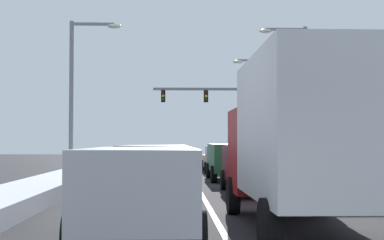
{
  "coord_description": "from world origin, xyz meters",
  "views": [
    {
      "loc": [
        -1.01,
        -4.48,
        1.79
      ],
      "look_at": [
        0.22,
        31.34,
        3.1
      ],
      "focal_mm": 54.8,
      "sensor_mm": 36.0,
      "label": 1
    }
  ],
  "objects_px": {
    "box_truck_right_lane_nearest": "(305,136)",
    "traffic_light_gantry": "(217,107)",
    "suv_charcoal_center_lane_second": "(154,167)",
    "sedan_white_center_lane_fourth": "(158,162)",
    "roadside_sign_right": "(362,98)",
    "suv_silver_center_lane_nearest": "(141,184)",
    "suv_maroon_right_lane_second": "(257,164)",
    "street_lamp_left_mid": "(78,83)",
    "street_lamp_right_near": "(299,85)",
    "sedan_tan_right_lane_fourth": "(220,159)",
    "street_lamp_right_mid": "(264,101)",
    "suv_green_right_lane_third": "(232,158)",
    "sedan_navy_center_lane_third": "(157,167)"
  },
  "relations": [
    {
      "from": "box_truck_right_lane_nearest",
      "to": "traffic_light_gantry",
      "type": "height_order",
      "value": "traffic_light_gantry"
    },
    {
      "from": "suv_charcoal_center_lane_second",
      "to": "sedan_white_center_lane_fourth",
      "type": "bearing_deg",
      "value": 90.83
    },
    {
      "from": "suv_charcoal_center_lane_second",
      "to": "roadside_sign_right",
      "type": "height_order",
      "value": "roadside_sign_right"
    },
    {
      "from": "suv_charcoal_center_lane_second",
      "to": "roadside_sign_right",
      "type": "distance_m",
      "value": 16.26
    },
    {
      "from": "suv_silver_center_lane_nearest",
      "to": "roadside_sign_right",
      "type": "bearing_deg",
      "value": 61.54
    },
    {
      "from": "suv_maroon_right_lane_second",
      "to": "sedan_white_center_lane_fourth",
      "type": "bearing_deg",
      "value": 111.48
    },
    {
      "from": "suv_charcoal_center_lane_second",
      "to": "street_lamp_left_mid",
      "type": "height_order",
      "value": "street_lamp_left_mid"
    },
    {
      "from": "box_truck_right_lane_nearest",
      "to": "traffic_light_gantry",
      "type": "relative_size",
      "value": 0.95
    },
    {
      "from": "street_lamp_right_near",
      "to": "roadside_sign_right",
      "type": "bearing_deg",
      "value": -33.85
    },
    {
      "from": "suv_charcoal_center_lane_second",
      "to": "sedan_tan_right_lane_fourth",
      "type": "bearing_deg",
      "value": 78.46
    },
    {
      "from": "sedan_white_center_lane_fourth",
      "to": "street_lamp_right_mid",
      "type": "bearing_deg",
      "value": 57.41
    },
    {
      "from": "suv_green_right_lane_third",
      "to": "sedan_tan_right_lane_fourth",
      "type": "relative_size",
      "value": 1.09
    },
    {
      "from": "suv_green_right_lane_third",
      "to": "sedan_tan_right_lane_fourth",
      "type": "distance_m",
      "value": 7.04
    },
    {
      "from": "sedan_white_center_lane_fourth",
      "to": "street_lamp_left_mid",
      "type": "relative_size",
      "value": 0.56
    },
    {
      "from": "sedan_tan_right_lane_fourth",
      "to": "street_lamp_left_mid",
      "type": "bearing_deg",
      "value": -155.57
    },
    {
      "from": "traffic_light_gantry",
      "to": "box_truck_right_lane_nearest",
      "type": "bearing_deg",
      "value": -91.54
    },
    {
      "from": "sedan_tan_right_lane_fourth",
      "to": "roadside_sign_right",
      "type": "relative_size",
      "value": 0.82
    },
    {
      "from": "sedan_tan_right_lane_fourth",
      "to": "sedan_white_center_lane_fourth",
      "type": "xyz_separation_m",
      "value": [
        -3.5,
        -4.89,
        0.0
      ]
    },
    {
      "from": "sedan_white_center_lane_fourth",
      "to": "street_lamp_right_near",
      "type": "bearing_deg",
      "value": 19.17
    },
    {
      "from": "suv_green_right_lane_third",
      "to": "suv_silver_center_lane_nearest",
      "type": "height_order",
      "value": "same"
    },
    {
      "from": "suv_charcoal_center_lane_second",
      "to": "street_lamp_right_mid",
      "type": "bearing_deg",
      "value": 72.94
    },
    {
      "from": "roadside_sign_right",
      "to": "suv_green_right_lane_third",
      "type": "bearing_deg",
      "value": -157.76
    },
    {
      "from": "sedan_tan_right_lane_fourth",
      "to": "suv_charcoal_center_lane_second",
      "type": "xyz_separation_m",
      "value": [
        -3.33,
        -16.31,
        0.25
      ]
    },
    {
      "from": "suv_maroon_right_lane_second",
      "to": "sedan_navy_center_lane_third",
      "type": "distance_m",
      "value": 4.93
    },
    {
      "from": "suv_green_right_lane_third",
      "to": "sedan_navy_center_lane_third",
      "type": "relative_size",
      "value": 1.09
    },
    {
      "from": "box_truck_right_lane_nearest",
      "to": "sedan_tan_right_lane_fourth",
      "type": "bearing_deg",
      "value": 89.59
    },
    {
      "from": "street_lamp_left_mid",
      "to": "street_lamp_right_near",
      "type": "bearing_deg",
      "value": 6.04
    },
    {
      "from": "box_truck_right_lane_nearest",
      "to": "street_lamp_left_mid",
      "type": "bearing_deg",
      "value": 111.52
    },
    {
      "from": "sedan_tan_right_lane_fourth",
      "to": "sedan_navy_center_lane_third",
      "type": "distance_m",
      "value": 11.09
    },
    {
      "from": "box_truck_right_lane_nearest",
      "to": "roadside_sign_right",
      "type": "relative_size",
      "value": 1.31
    },
    {
      "from": "sedan_navy_center_lane_third",
      "to": "street_lamp_right_mid",
      "type": "xyz_separation_m",
      "value": [
        6.96,
        16.71,
        3.79
      ]
    },
    {
      "from": "suv_green_right_lane_third",
      "to": "traffic_light_gantry",
      "type": "xyz_separation_m",
      "value": [
        0.81,
        19.46,
        3.48
      ]
    },
    {
      "from": "street_lamp_left_mid",
      "to": "traffic_light_gantry",
      "type": "bearing_deg",
      "value": 62.06
    },
    {
      "from": "sedan_white_center_lane_fourth",
      "to": "street_lamp_right_mid",
      "type": "relative_size",
      "value": 0.6
    },
    {
      "from": "sedan_white_center_lane_fourth",
      "to": "traffic_light_gantry",
      "type": "distance_m",
      "value": 18.22
    },
    {
      "from": "street_lamp_right_mid",
      "to": "roadside_sign_right",
      "type": "xyz_separation_m",
      "value": [
        3.47,
        -10.3,
        -0.54
      ]
    },
    {
      "from": "suv_green_right_lane_third",
      "to": "sedan_white_center_lane_fourth",
      "type": "height_order",
      "value": "suv_green_right_lane_third"
    },
    {
      "from": "sedan_navy_center_lane_third",
      "to": "traffic_light_gantry",
      "type": "xyz_separation_m",
      "value": [
        4.18,
        22.98,
        3.73
      ]
    },
    {
      "from": "suv_charcoal_center_lane_second",
      "to": "street_lamp_left_mid",
      "type": "distance_m",
      "value": 14.07
    },
    {
      "from": "street_lamp_right_mid",
      "to": "street_lamp_left_mid",
      "type": "height_order",
      "value": "street_lamp_left_mid"
    },
    {
      "from": "box_truck_right_lane_nearest",
      "to": "street_lamp_right_mid",
      "type": "bearing_deg",
      "value": 82.59
    },
    {
      "from": "suv_green_right_lane_third",
      "to": "traffic_light_gantry",
      "type": "relative_size",
      "value": 0.65
    },
    {
      "from": "suv_maroon_right_lane_second",
      "to": "street_lamp_left_mid",
      "type": "bearing_deg",
      "value": 126.31
    },
    {
      "from": "sedan_navy_center_lane_third",
      "to": "sedan_white_center_lane_fourth",
      "type": "height_order",
      "value": "same"
    },
    {
      "from": "sedan_navy_center_lane_third",
      "to": "suv_charcoal_center_lane_second",
      "type": "bearing_deg",
      "value": -89.34
    },
    {
      "from": "suv_green_right_lane_third",
      "to": "street_lamp_right_mid",
      "type": "xyz_separation_m",
      "value": [
        3.6,
        13.19,
        3.54
      ]
    },
    {
      "from": "street_lamp_right_mid",
      "to": "sedan_white_center_lane_fourth",
      "type": "bearing_deg",
      "value": -122.59
    },
    {
      "from": "suv_green_right_lane_third",
      "to": "street_lamp_left_mid",
      "type": "relative_size",
      "value": 0.61
    },
    {
      "from": "suv_green_right_lane_third",
      "to": "street_lamp_left_mid",
      "type": "height_order",
      "value": "street_lamp_left_mid"
    },
    {
      "from": "box_truck_right_lane_nearest",
      "to": "suv_green_right_lane_third",
      "type": "distance_m",
      "value": 15.47
    }
  ]
}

